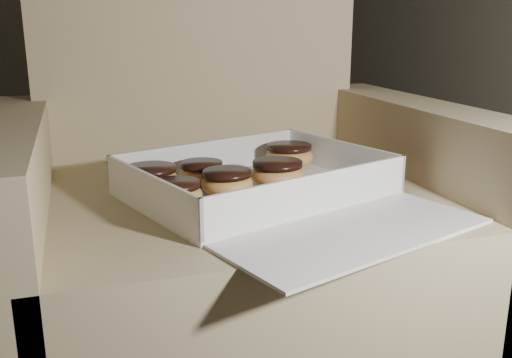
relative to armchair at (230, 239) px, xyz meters
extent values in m
cube|color=#9B8962|center=(0.00, -0.05, -0.08)|extent=(0.71, 0.71, 0.41)
cube|color=#9B8962|center=(0.00, 0.28, 0.38)|extent=(0.71, 0.14, 0.51)
cube|color=#9B8962|center=(-0.38, -0.05, -0.02)|extent=(0.12, 0.71, 0.55)
cube|color=#9B8962|center=(0.38, -0.05, -0.02)|extent=(0.12, 0.71, 0.55)
cube|color=silver|center=(0.02, -0.11, 0.13)|extent=(0.49, 0.43, 0.01)
cube|color=silver|center=(-0.03, 0.03, 0.16)|extent=(0.39, 0.14, 0.06)
cube|color=silver|center=(0.07, -0.25, 0.16)|extent=(0.39, 0.14, 0.06)
cube|color=silver|center=(-0.17, -0.18, 0.16)|extent=(0.11, 0.30, 0.06)
cube|color=silver|center=(0.21, -0.04, 0.16)|extent=(0.11, 0.30, 0.06)
cube|color=#BE4C6B|center=(0.22, -0.04, 0.16)|extent=(0.10, 0.29, 0.05)
cube|color=silver|center=(0.10, -0.34, 0.13)|extent=(0.44, 0.30, 0.01)
ellipsoid|color=#DC974D|center=(-0.16, -0.07, 0.15)|extent=(0.09, 0.09, 0.04)
cylinder|color=black|center=(-0.16, -0.07, 0.17)|extent=(0.09, 0.09, 0.01)
ellipsoid|color=#DC974D|center=(-0.04, -0.13, 0.15)|extent=(0.09, 0.09, 0.04)
cylinder|color=black|center=(-0.04, -0.13, 0.17)|extent=(0.08, 0.08, 0.01)
ellipsoid|color=#DC974D|center=(0.06, -0.10, 0.15)|extent=(0.10, 0.10, 0.05)
cylinder|color=black|center=(0.06, -0.10, 0.17)|extent=(0.09, 0.09, 0.01)
ellipsoid|color=#DC974D|center=(-0.13, -0.16, 0.15)|extent=(0.08, 0.08, 0.04)
cylinder|color=black|center=(-0.13, -0.16, 0.17)|extent=(0.08, 0.08, 0.01)
ellipsoid|color=#DC974D|center=(0.13, 0.02, 0.15)|extent=(0.10, 0.10, 0.05)
cylinder|color=black|center=(0.13, 0.02, 0.17)|extent=(0.09, 0.09, 0.01)
ellipsoid|color=#DC974D|center=(-0.06, -0.04, 0.15)|extent=(0.08, 0.08, 0.04)
cylinder|color=black|center=(-0.06, -0.04, 0.17)|extent=(0.08, 0.08, 0.01)
ellipsoid|color=black|center=(0.05, -0.20, 0.13)|extent=(0.01, 0.01, 0.00)
ellipsoid|color=black|center=(0.00, -0.20, 0.13)|extent=(0.01, 0.01, 0.00)
ellipsoid|color=black|center=(0.21, -0.11, 0.13)|extent=(0.01, 0.01, 0.00)
camera|label=1|loc=(-0.27, -1.02, 0.42)|focal=40.00mm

